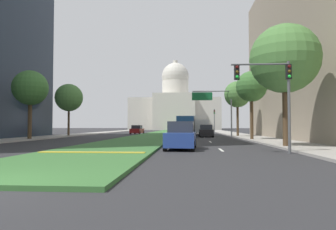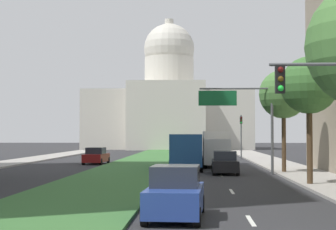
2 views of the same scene
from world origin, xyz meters
The scene contains 20 objects.
ground_plane centered at (0.00, 53.85, 0.00)m, with size 260.00×260.00×0.00m, color #2B2B2D.
grass_median centered at (0.00, 48.47, 0.07)m, with size 6.29×96.94×0.14m, color #386B33.
median_curb_nose centered at (0.00, 8.57, 0.16)m, with size 5.66×0.50×0.04m, color gold.
lane_dashes_right centered at (7.19, 44.92, 0.00)m, with size 0.16×59.98×0.01m.
sidewalk_left centered at (-13.23, 43.08, 0.07)m, with size 4.00×96.94×0.15m, color #9E9991.
sidewalk_right centered at (13.23, 43.08, 0.07)m, with size 4.00×96.94×0.15m, color #9E9991.
capitol_building centered at (0.00, 106.84, 8.20)m, with size 33.15×23.80×26.82m.
traffic_light_near_right centered at (9.89, 10.19, 3.80)m, with size 3.34×0.35×5.20m.
traffic_light_far_right centered at (10.73, 58.93, 3.31)m, with size 0.28×0.35×5.20m.
overhead_guide_sign centered at (8.91, 34.20, 4.64)m, with size 5.47×0.20×6.50m.
street_tree_right_near centered at (11.92, 14.60, 6.29)m, with size 4.87×4.87×8.75m.
street_tree_left_mid centered at (-12.06, 24.23, 5.63)m, with size 3.78×3.78×7.57m.
street_tree_right_mid centered at (11.81, 25.29, 5.70)m, with size 3.27×3.27×7.38m.
street_tree_left_far centered at (-12.08, 34.77, 5.58)m, with size 3.94×3.94×7.57m.
street_tree_right_far centered at (11.96, 35.40, 5.94)m, with size 3.69×3.69×7.82m.
sedan_lead_stopped centered at (4.60, 12.93, 0.86)m, with size 2.11×4.36×1.84m.
sedan_midblock centered at (7.52, 35.02, 0.80)m, with size 1.97×4.71×1.70m.
sedan_distant centered at (-4.49, 48.09, 0.78)m, with size 2.09×4.62×1.65m.
box_truck_delivery centered at (7.20, 43.66, 1.68)m, with size 2.40×6.40×3.20m.
city_bus centered at (4.60, 40.79, 1.77)m, with size 2.62×11.00×2.95m.
Camera 1 is at (5.11, -6.90, 1.57)m, focal length 31.89 mm.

